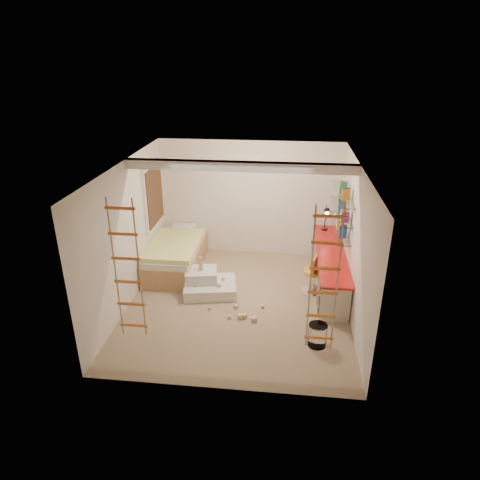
# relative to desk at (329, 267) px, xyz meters

# --- Properties ---
(floor) EXTENTS (4.50, 4.50, 0.00)m
(floor) POSITION_rel_desk_xyz_m (-1.72, -0.86, -0.40)
(floor) COLOR #9C8864
(floor) RESTS_ON ground
(ceiling_beam) EXTENTS (4.00, 0.18, 0.16)m
(ceiling_beam) POSITION_rel_desk_xyz_m (-1.72, -0.56, 2.12)
(ceiling_beam) COLOR white
(ceiling_beam) RESTS_ON ceiling
(window_frame) EXTENTS (0.06, 1.15, 1.35)m
(window_frame) POSITION_rel_desk_xyz_m (-3.69, 0.64, 1.15)
(window_frame) COLOR white
(window_frame) RESTS_ON wall_left
(window_blind) EXTENTS (0.02, 1.00, 1.20)m
(window_blind) POSITION_rel_desk_xyz_m (-3.65, 0.64, 1.15)
(window_blind) COLOR #4C2D1E
(window_blind) RESTS_ON window_frame
(rope_ladder_left) EXTENTS (0.41, 0.04, 2.13)m
(rope_ladder_left) POSITION_rel_desk_xyz_m (-3.07, -2.61, 1.11)
(rope_ladder_left) COLOR orange
(rope_ladder_left) RESTS_ON ceiling
(rope_ladder_right) EXTENTS (0.41, 0.04, 2.13)m
(rope_ladder_right) POSITION_rel_desk_xyz_m (-0.37, -2.61, 1.11)
(rope_ladder_right) COLOR orange
(rope_ladder_right) RESTS_ON ceiling
(waste_bin) EXTENTS (0.30, 0.30, 0.38)m
(waste_bin) POSITION_rel_desk_xyz_m (-0.32, -1.98, -0.22)
(waste_bin) COLOR white
(waste_bin) RESTS_ON floor
(desk) EXTENTS (0.56, 2.80, 0.75)m
(desk) POSITION_rel_desk_xyz_m (0.00, 0.00, 0.00)
(desk) COLOR red
(desk) RESTS_ON floor
(shelves) EXTENTS (0.25, 1.80, 0.71)m
(shelves) POSITION_rel_desk_xyz_m (0.15, 0.27, 1.10)
(shelves) COLOR white
(shelves) RESTS_ON wall_right
(bed) EXTENTS (1.02, 2.00, 0.69)m
(bed) POSITION_rel_desk_xyz_m (-3.20, 0.36, -0.07)
(bed) COLOR #AD7F51
(bed) RESTS_ON floor
(task_lamp) EXTENTS (0.14, 0.36, 0.57)m
(task_lamp) POSITION_rel_desk_xyz_m (-0.05, 0.96, 0.73)
(task_lamp) COLOR black
(task_lamp) RESTS_ON desk
(swivel_chair) EXTENTS (0.57, 0.57, 0.78)m
(swivel_chair) POSITION_rel_desk_xyz_m (-0.32, -0.33, -0.12)
(swivel_chair) COLOR orange
(swivel_chair) RESTS_ON floor
(play_platform) EXTENTS (1.12, 0.94, 0.44)m
(play_platform) POSITION_rel_desk_xyz_m (-2.35, -0.53, -0.23)
(play_platform) COLOR silver
(play_platform) RESTS_ON floor
(toy_blocks) EXTENTS (1.36, 1.07, 0.71)m
(toy_blocks) POSITION_rel_desk_xyz_m (-1.99, -0.93, -0.18)
(toy_blocks) COLOR #CCB284
(toy_blocks) RESTS_ON floor
(books) EXTENTS (0.14, 0.58, 0.92)m
(books) POSITION_rel_desk_xyz_m (0.15, 0.27, 1.21)
(books) COLOR #194CA5
(books) RESTS_ON shelves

